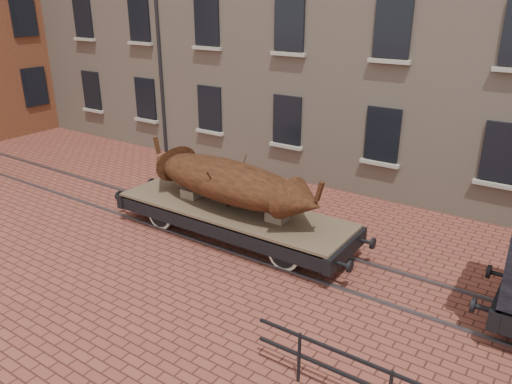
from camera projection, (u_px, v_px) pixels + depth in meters
The scene contains 4 objects.
ground at pixel (271, 250), 13.22m from camera, with size 90.00×90.00×0.00m, color brown.
rail_track at pixel (271, 249), 13.21m from camera, with size 30.00×1.52×0.06m.
flatcar_wagon at pixel (232, 214), 13.61m from camera, with size 7.62×2.07×1.15m.
iron_boat at pixel (228, 181), 13.33m from camera, with size 5.99×2.19×1.46m.
Camera 1 is at (6.26, -9.93, 6.29)m, focal length 35.00 mm.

